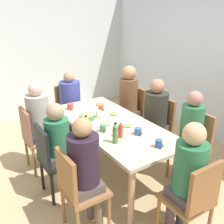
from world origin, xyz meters
name	(u,v)px	position (x,y,z in m)	size (l,w,h in m)	color
ground_plane	(112,172)	(0.00, 0.00, 0.00)	(6.33, 6.33, 0.00)	tan
wall_back	(219,62)	(0.00, 2.01, 1.30)	(5.52, 0.12, 2.60)	silver
wall_left	(38,51)	(-2.70, 0.00, 1.30)	(0.12, 4.15, 2.60)	silver
dining_table	(112,129)	(0.00, 0.00, 0.66)	(1.93, 0.87, 0.74)	#C4B291
chair_0	(193,198)	(1.35, 0.00, 0.51)	(0.40, 0.40, 0.90)	brown
person_0	(188,173)	(1.26, 0.00, 0.73)	(0.30, 0.30, 1.22)	#493A41
chair_1	(52,157)	(0.00, -0.81, 0.51)	(0.40, 0.40, 0.90)	black
person_1	(59,142)	(0.00, -0.72, 0.69)	(0.30, 0.30, 1.15)	#384139
chair_2	(69,108)	(-1.35, 0.00, 0.51)	(0.40, 0.40, 0.90)	#936032
person_2	(70,99)	(-1.26, 0.00, 0.70)	(0.34, 0.34, 1.15)	#3E4138
chair_3	(132,111)	(-0.64, 0.81, 0.51)	(0.40, 0.40, 0.90)	brown
person_3	(128,98)	(-0.64, 0.72, 0.76)	(0.30, 0.30, 1.28)	#384848
chair_4	(194,143)	(0.64, 0.81, 0.51)	(0.40, 0.40, 0.90)	#885F42
person_4	(190,130)	(0.64, 0.72, 0.71)	(0.30, 0.30, 1.21)	#372A42
chair_5	(159,125)	(0.00, 0.81, 0.51)	(0.40, 0.40, 0.90)	brown
person_5	(155,112)	(0.00, 0.72, 0.73)	(0.33, 0.33, 1.21)	brown
chair_6	(77,188)	(0.64, -0.81, 0.51)	(0.40, 0.40, 0.90)	#90623E
person_6	(85,166)	(0.64, -0.72, 0.72)	(0.30, 0.30, 1.21)	#564D43
chair_7	(35,136)	(-0.64, -0.81, 0.51)	(0.40, 0.40, 0.90)	olive
person_7	(40,119)	(-0.64, -0.72, 0.73)	(0.30, 0.30, 1.24)	#2E2A55
plate_0	(106,125)	(0.02, -0.11, 0.76)	(0.22, 0.22, 0.04)	silver
plate_1	(127,126)	(0.21, 0.09, 0.76)	(0.22, 0.22, 0.04)	silver
plate_2	(100,105)	(-0.62, 0.19, 0.76)	(0.25, 0.25, 0.04)	white
plate_3	(114,114)	(-0.20, 0.15, 0.76)	(0.22, 0.22, 0.04)	#E9E7C5
bowl_0	(87,116)	(-0.27, -0.21, 0.78)	(0.20, 0.20, 0.08)	#4D844D
cup_0	(99,114)	(-0.25, -0.04, 0.79)	(0.13, 0.09, 0.09)	white
cup_1	(159,144)	(0.78, 0.07, 0.79)	(0.11, 0.07, 0.09)	#2F559B
cup_2	(138,131)	(0.43, 0.08, 0.78)	(0.12, 0.08, 0.08)	#365D94
cup_3	(103,128)	(0.15, -0.22, 0.79)	(0.11, 0.07, 0.09)	#4E895E
cup_4	(70,106)	(-0.73, -0.24, 0.79)	(0.12, 0.09, 0.08)	#CC453E
cup_5	(101,108)	(-0.43, 0.10, 0.78)	(0.11, 0.08, 0.08)	#C24D33
bottle_0	(86,123)	(0.00, -0.36, 0.83)	(0.06, 0.06, 0.19)	tan
bottle_1	(115,133)	(0.45, -0.25, 0.86)	(0.06, 0.06, 0.24)	#4C7E42
bottle_2	(121,130)	(0.38, -0.13, 0.83)	(0.05, 0.05, 0.19)	red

